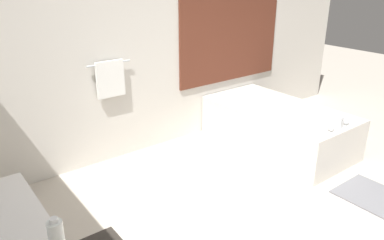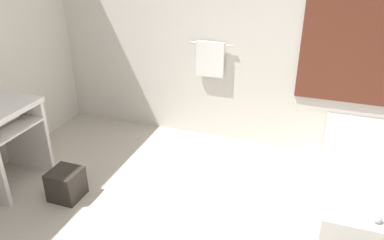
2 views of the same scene
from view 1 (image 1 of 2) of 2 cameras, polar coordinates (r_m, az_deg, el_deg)
name	(u,v)px [view 1 (image 1 of 2)]	position (r m, az deg, el deg)	size (l,w,h in m)	color
wall_back_with_blinds	(134,41)	(4.31, -8.90, 11.84)	(7.40, 0.13, 2.70)	silver
bathtub	(278,124)	(4.81, 12.92, -0.67)	(0.96, 1.82, 0.63)	silver
bath_mat	(372,196)	(4.17, 25.76, -10.36)	(0.55, 0.61, 0.02)	slate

